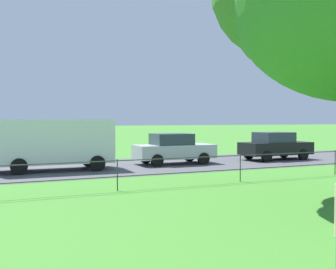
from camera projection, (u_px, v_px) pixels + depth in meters
street_strip at (76, 169)px, 18.53m from camera, size 80.00×7.19×0.01m
park_fence at (117, 170)px, 12.73m from camera, size 36.84×0.04×1.00m
panel_van_far_right at (54, 142)px, 17.82m from camera, size 5.05×2.21×2.24m
car_silver_center at (174, 149)px, 20.44m from camera, size 4.04×1.89×1.54m
car_black_right at (275, 146)px, 22.67m from camera, size 4.01×1.83×1.54m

